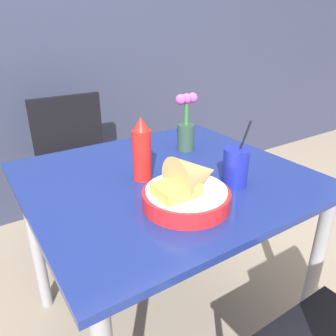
% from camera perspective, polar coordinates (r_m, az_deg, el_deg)
% --- Properties ---
extents(ground_plane, '(12.00, 12.00, 0.00)m').
position_cam_1_polar(ground_plane, '(1.64, -0.25, -24.77)').
color(ground_plane, gray).
extents(wall_window, '(7.00, 0.06, 2.60)m').
position_cam_1_polar(wall_window, '(2.24, -20.02, 24.47)').
color(wall_window, '#2D334C').
rests_on(wall_window, ground_plane).
extents(dining_table, '(0.98, 0.90, 0.73)m').
position_cam_1_polar(dining_table, '(1.24, -0.30, -5.48)').
color(dining_table, navy).
rests_on(dining_table, ground_plane).
extents(chair_far_window, '(0.40, 0.40, 0.86)m').
position_cam_1_polar(chair_far_window, '(1.94, -15.65, 1.37)').
color(chair_far_window, black).
rests_on(chair_far_window, ground_plane).
extents(food_basket, '(0.26, 0.26, 0.17)m').
position_cam_1_polar(food_basket, '(0.98, 3.75, -3.52)').
color(food_basket, red).
rests_on(food_basket, dining_table).
extents(ketchup_bottle, '(0.06, 0.06, 0.23)m').
position_cam_1_polar(ketchup_bottle, '(1.12, -4.59, 3.14)').
color(ketchup_bottle, red).
rests_on(ketchup_bottle, dining_table).
extents(drink_cup, '(0.09, 0.09, 0.23)m').
position_cam_1_polar(drink_cup, '(1.12, 11.64, -0.04)').
color(drink_cup, '#192399').
rests_on(drink_cup, dining_table).
extents(flower_vase, '(0.10, 0.07, 0.24)m').
position_cam_1_polar(flower_vase, '(1.40, 3.16, 7.28)').
color(flower_vase, '#2D4738').
rests_on(flower_vase, dining_table).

